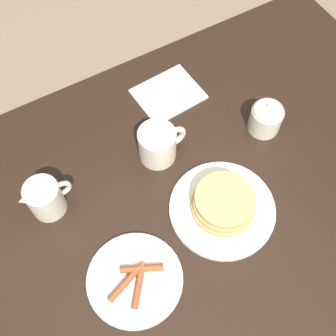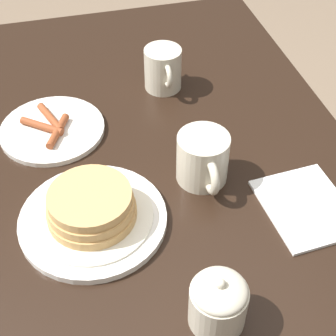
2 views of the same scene
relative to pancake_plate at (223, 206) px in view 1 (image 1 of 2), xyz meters
name	(u,v)px [view 1 (image 1 of 2)]	position (x,y,z in m)	size (l,w,h in m)	color
ground_plane	(194,295)	(-0.03, -0.01, -0.78)	(8.00, 8.00, 0.00)	#7A6651
dining_table	(208,238)	(-0.03, -0.01, -0.14)	(1.29, 1.00, 0.76)	black
pancake_plate	(223,206)	(0.00, 0.00, 0.00)	(0.23, 0.23, 0.06)	white
side_plate_bacon	(135,280)	(-0.24, -0.04, -0.02)	(0.20, 0.20, 0.02)	silver
coffee_mug	(159,144)	(-0.05, 0.19, 0.02)	(0.12, 0.09, 0.09)	beige
creamer_pitcher	(45,198)	(-0.33, 0.20, 0.02)	(0.12, 0.08, 0.10)	beige
sugar_bowl	(266,117)	(0.21, 0.13, 0.02)	(0.08, 0.08, 0.09)	beige
napkin	(168,94)	(0.06, 0.34, -0.02)	(0.17, 0.14, 0.01)	white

